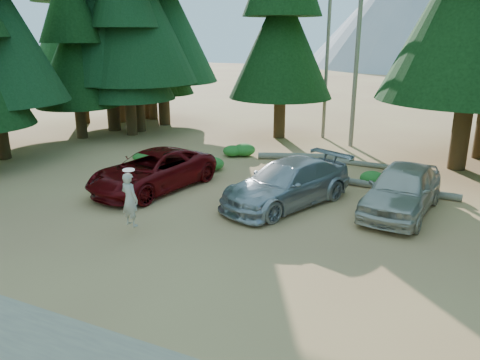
{
  "coord_description": "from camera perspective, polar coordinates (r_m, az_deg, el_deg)",
  "views": [
    {
      "loc": [
        6.02,
        -11.26,
        6.01
      ],
      "look_at": [
        -0.41,
        2.47,
        1.25
      ],
      "focal_mm": 35.0,
      "sensor_mm": 36.0,
      "label": 1
    }
  ],
  "objects": [
    {
      "name": "shrub_far_left",
      "position": [
        23.95,
        -0.89,
        3.57
      ],
      "size": [
        1.0,
        1.0,
        0.55
      ],
      "primitive_type": "ellipsoid",
      "color": "#256C20",
      "rests_on": "ground"
    },
    {
      "name": "shrub_right",
      "position": [
        20.13,
        15.85,
        0.22
      ],
      "size": [
        1.03,
        1.03,
        0.57
      ],
      "primitive_type": "ellipsoid",
      "color": "#256C20",
      "rests_on": "ground"
    },
    {
      "name": "shrub_center_left",
      "position": [
        21.51,
        -3.38,
        1.99
      ],
      "size": [
        1.07,
        1.07,
        0.59
      ],
      "primitive_type": "ellipsoid",
      "color": "#256C20",
      "rests_on": "ground"
    },
    {
      "name": "ground",
      "position": [
        14.12,
        -2.78,
        -7.8
      ],
      "size": [
        160.0,
        160.0,
        0.0
      ],
      "primitive_type": "plane",
      "color": "#B7774E",
      "rests_on": "ground"
    },
    {
      "name": "log_mid",
      "position": [
        22.85,
        14.83,
        1.91
      ],
      "size": [
        2.96,
        0.36,
        0.24
      ],
      "primitive_type": "cylinder",
      "rotation": [
        0.0,
        1.57,
        -0.04
      ],
      "color": "#686553",
      "rests_on": "ground"
    },
    {
      "name": "shrub_left",
      "position": [
        24.02,
        0.52,
        3.71
      ],
      "size": [
        1.14,
        1.14,
        0.63
      ],
      "primitive_type": "ellipsoid",
      "color": "#256C20",
      "rests_on": "ground"
    },
    {
      "name": "red_pickup",
      "position": [
        19.0,
        -10.59,
        1.13
      ],
      "size": [
        3.49,
        5.93,
        1.55
      ],
      "primitive_type": "imported",
      "rotation": [
        0.0,
        0.0,
        -0.17
      ],
      "color": "#60080B",
      "rests_on": "ground"
    },
    {
      "name": "shrub_edge_west",
      "position": [
        23.57,
        -12.06,
        2.8
      ],
      "size": [
        0.77,
        0.77,
        0.42
      ],
      "primitive_type": "ellipsoid",
      "color": "#256C20",
      "rests_on": "ground"
    },
    {
      "name": "shrub_center_right",
      "position": [
        21.46,
        18.25,
        0.88
      ],
      "size": [
        0.79,
        0.79,
        0.44
      ],
      "primitive_type": "ellipsoid",
      "color": "#256C20",
      "rests_on": "ground"
    },
    {
      "name": "forest_belt_north",
      "position": [
        27.61,
        11.9,
        4.48
      ],
      "size": [
        36.0,
        7.0,
        22.0
      ],
      "primitive_type": null,
      "color": "black",
      "rests_on": "ground"
    },
    {
      "name": "snag_front",
      "position": [
        26.29,
        14.25,
        16.9
      ],
      "size": [
        0.24,
        0.24,
        12.0
      ],
      "primitive_type": "cylinder",
      "color": "#686553",
      "rests_on": "ground"
    },
    {
      "name": "log_left",
      "position": [
        23.51,
        7.74,
        2.86
      ],
      "size": [
        4.34,
        1.88,
        0.32
      ],
      "primitive_type": "cylinder",
      "rotation": [
        0.0,
        1.57,
        0.36
      ],
      "color": "#686553",
      "rests_on": "ground"
    },
    {
      "name": "snag_back",
      "position": [
        28.22,
        10.6,
        15.1
      ],
      "size": [
        0.2,
        0.2,
        10.0
      ],
      "primitive_type": "cylinder",
      "color": "#686553",
      "rests_on": "ground"
    },
    {
      "name": "log_right",
      "position": [
        19.52,
        18.97,
        -1.05
      ],
      "size": [
        4.49,
        0.58,
        0.29
      ],
      "primitive_type": "cylinder",
      "rotation": [
        0.0,
        1.57,
        -0.07
      ],
      "color": "#686553",
      "rests_on": "ground"
    },
    {
      "name": "frisbee_player",
      "position": [
        14.8,
        -13.3,
        -2.29
      ],
      "size": [
        0.69,
        0.52,
        1.82
      ],
      "rotation": [
        0.0,
        0.0,
        2.97
      ],
      "color": "beige",
      "rests_on": "ground"
    },
    {
      "name": "silver_minivan_center",
      "position": [
        17.09,
        5.76,
        -0.4
      ],
      "size": [
        4.24,
        5.97,
        1.6
      ],
      "primitive_type": "imported",
      "rotation": [
        0.0,
        0.0,
        -0.4
      ],
      "color": "#ACAFB4",
      "rests_on": "ground"
    },
    {
      "name": "silver_minivan_right",
      "position": [
        17.18,
        19.15,
        -1.04
      ],
      "size": [
        2.59,
        5.22,
        1.71
      ],
      "primitive_type": "imported",
      "rotation": [
        0.0,
        0.0,
        -0.12
      ],
      "color": "beige",
      "rests_on": "ground"
    }
  ]
}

